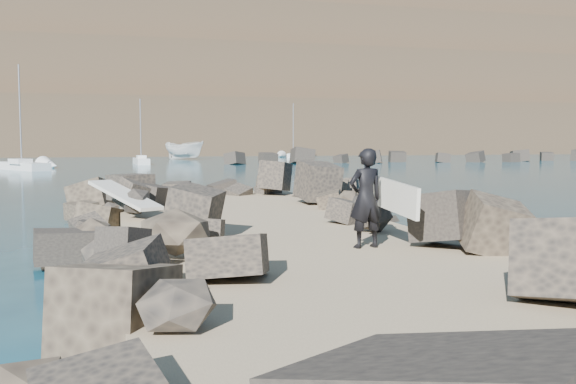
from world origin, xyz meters
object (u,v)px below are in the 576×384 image
sailboat_a (22,166)px  boat_imported (185,150)px  surfboard_resting (125,200)px  surfer_with_board (369,198)px

sailboat_a → boat_imported: bearing=59.5°
sailboat_a → surfboard_resting: bearing=-79.3°
surfboard_resting → sailboat_a: bearing=71.1°
boat_imported → surfer_with_board: bearing=-136.2°
boat_imported → surfer_with_board: 76.36m
boat_imported → sailboat_a: 32.68m
surfboard_resting → boat_imported: boat_imported is taller
boat_imported → sailboat_a: (-16.58, -28.14, -0.89)m
surfer_with_board → boat_imported: bearing=86.6°
surfboard_resting → boat_imported: 71.23m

